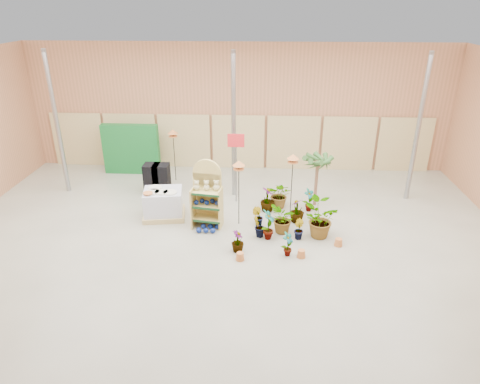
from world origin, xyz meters
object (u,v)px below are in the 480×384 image
object	(u,v)px
pallet_stack	(163,204)
potted_plant_2	(283,219)
bird_table_front	(239,165)
display_shelf	(207,196)

from	to	relation	value
pallet_stack	potted_plant_2	size ratio (longest dim) A/B	1.58
pallet_stack	bird_table_front	xyz separation A→B (m)	(2.20, -0.31, 1.35)
display_shelf	pallet_stack	size ratio (longest dim) A/B	1.47
display_shelf	pallet_stack	xyz separation A→B (m)	(-1.34, 0.39, -0.46)
display_shelf	bird_table_front	distance (m)	1.24
bird_table_front	potted_plant_2	bearing A→B (deg)	-20.59
pallet_stack	display_shelf	bearing A→B (deg)	-24.64
pallet_stack	bird_table_front	distance (m)	2.60
display_shelf	potted_plant_2	bearing A→B (deg)	-1.32
pallet_stack	bird_table_front	bearing A→B (deg)	-16.52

